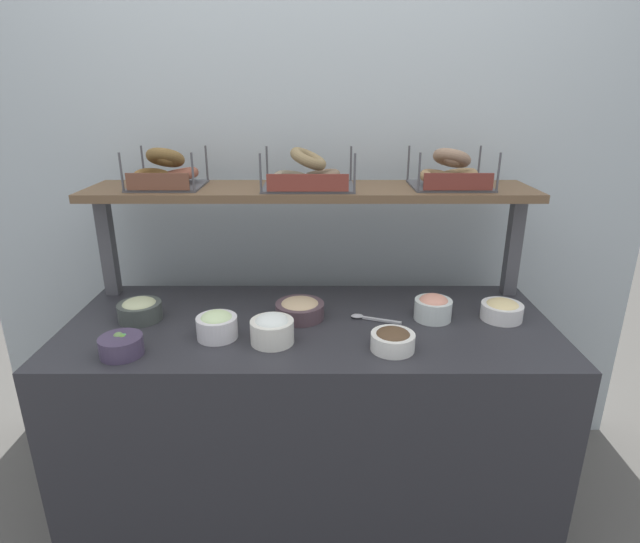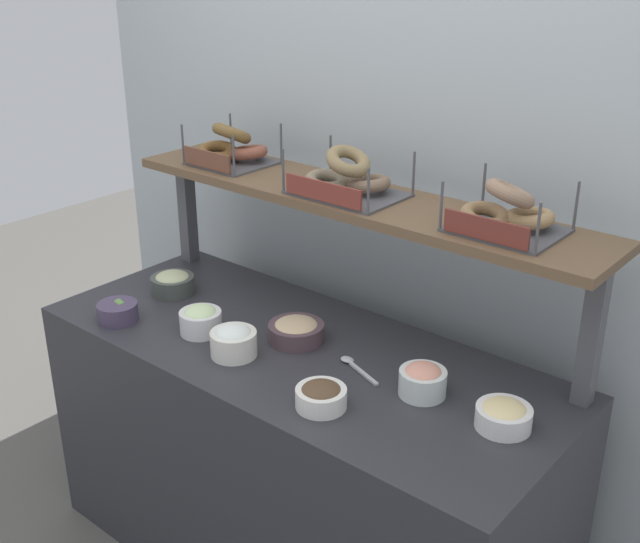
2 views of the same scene
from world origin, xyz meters
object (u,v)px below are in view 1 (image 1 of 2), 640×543
Objects in this scene: bowl_chocolate_spread at (392,340)px; serving_spoon_near_plate at (367,318)px; bagel_basket_cinnamon_raisin at (166,173)px; bowl_cream_cheese at (271,329)px; bowl_hummus at (299,309)px; bowl_scallion_spread at (216,325)px; bowl_veggie_mix at (121,346)px; bowl_egg_salad at (501,310)px; bowl_lox_spread at (432,307)px; bagel_basket_poppy at (307,175)px; bowl_tuna_salad at (139,309)px; bagel_basket_everything at (449,174)px.

bowl_chocolate_spread is 0.23m from serving_spoon_near_plate.
bowl_chocolate_spread is 1.03m from bagel_basket_cinnamon_raisin.
bowl_cream_cheese is at bearing -45.43° from bagel_basket_cinnamon_raisin.
bowl_cream_cheese reaches higher than bowl_hummus.
bowl_scallion_spread is 0.53m from serving_spoon_near_plate.
bowl_cream_cheese is (0.46, 0.08, 0.02)m from bowl_veggie_mix.
bowl_veggie_mix is (-1.26, -0.26, -0.00)m from bowl_egg_salad.
bowl_lox_spread is 0.39× the size of bagel_basket_poppy.
bagel_basket_cinnamon_raisin is at bearing 74.65° from bowl_tuna_salad.
bowl_scallion_spread and bowl_lox_spread have the same top height.
bowl_egg_salad is 0.48m from bowl_chocolate_spread.
bowl_cream_cheese is 1.05× the size of bowl_scallion_spread.
bowl_tuna_salad reaches higher than bowl_egg_salad.
bowl_lox_spread is at bearing -1.43° from bowl_hummus.
serving_spoon_near_plate is at bearing 17.90° from bowl_veggie_mix.
bagel_basket_everything is (-0.16, 0.24, 0.44)m from bowl_egg_salad.
bowl_hummus is 0.25m from serving_spoon_near_plate.
bowl_chocolate_spread is 1.04× the size of bowl_scallion_spread.
bowl_cream_cheese is 0.37m from serving_spoon_near_plate.
bagel_basket_cinnamon_raisin reaches higher than bagel_basket_poppy.
serving_spoon_near_plate is 0.57m from bagel_basket_poppy.
bowl_cream_cheese is 0.81× the size of bowl_hummus.
serving_spoon_near_plate is 0.92m from bagel_basket_cinnamon_raisin.
bagel_basket_poppy is at bearing 133.44° from serving_spoon_near_plate.
bowl_veggie_mix is 0.94× the size of bowl_cream_cheese.
bowl_veggie_mix is 0.98× the size of bowl_scallion_spread.
bowl_scallion_spread is 0.77× the size of serving_spoon_near_plate.
bagel_basket_cinnamon_raisin is at bearing 168.67° from bowl_egg_salad.
bowl_cream_cheese is 0.60m from bagel_basket_poppy.
bowl_tuna_salad is at bearing -105.35° from bagel_basket_cinnamon_raisin.
bowl_hummus is 0.52× the size of bagel_basket_poppy.
bowl_chocolate_spread is at bearing -75.48° from serving_spoon_near_plate.
bowl_tuna_salad is 1.13× the size of bowl_scallion_spread.
bagel_basket_cinnamon_raisin is (0.04, 0.51, 0.45)m from bowl_veggie_mix.
bowl_egg_salad is at bearing -0.86° from bowl_hummus.
bowl_veggie_mix is 1.00× the size of bowl_lox_spread.
bowl_egg_salad is at bearing 0.23° from bowl_lox_spread.
serving_spoon_near_plate is 0.52× the size of bagel_basket_poppy.
bagel_basket_poppy is (0.11, 0.40, 0.43)m from bowl_cream_cheese.
bowl_tuna_salad is at bearing -178.46° from bowl_hummus.
bowl_hummus is at bearing 178.57° from bowl_lox_spread.
bagel_basket_everything is at bearing 2.35° from bagel_basket_poppy.
bowl_lox_spread reaches higher than bowl_chocolate_spread.
bagel_basket_cinnamon_raisin is (-0.50, 0.23, 0.45)m from bowl_hummus.
bowl_egg_salad is 0.82m from bowl_cream_cheese.
bowl_lox_spread is (0.74, 0.14, 0.00)m from bowl_scallion_spread.
bagel_basket_everything reaches higher than bowl_cream_cheese.
bowl_chocolate_spread reaches higher than serving_spoon_near_plate.
bagel_basket_cinnamon_raisin is (-0.98, 0.25, 0.44)m from bowl_lox_spread.
bagel_basket_poppy is (0.53, -0.02, -0.00)m from bagel_basket_cinnamon_raisin.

